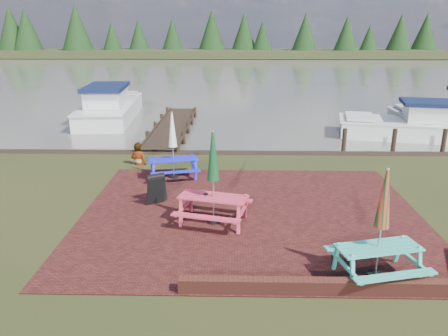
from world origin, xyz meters
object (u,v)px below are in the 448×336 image
Objects in this scene: picnic_table_blue at (173,156)px; picnic_table_teal at (379,242)px; picnic_table_red at (213,192)px; boat_jetty at (110,108)px; jetty at (172,126)px; person at (138,143)px; boat_near at (422,126)px; chalkboard at (157,189)px.

picnic_table_teal is at bearing -64.97° from picnic_table_blue.
picnic_table_red reaches higher than boat_jetty.
picnic_table_red is 0.26× the size of jetty.
picnic_table_blue is at bearing -69.22° from boat_jetty.
jetty is 5.97m from person.
picnic_table_red is at bearing 129.75° from picnic_table_teal.
picnic_table_blue is at bearing -81.87° from jetty.
boat_near reaches higher than jetty.
chalkboard is at bearing 125.25° from person.
boat_near is at bearing -4.23° from jetty.
chalkboard is 0.10× the size of boat_jetty.
boat_jetty is at bearing 101.40° from picnic_table_blue.
jetty is (-0.86, 9.55, -0.31)m from chalkboard.
boat_jetty is at bearing 141.92° from jetty.
picnic_table_blue is at bearing 151.83° from person.
picnic_table_teal reaches higher than jetty.
jetty is 1.21× the size of boat_near.
picnic_table_teal is 0.25× the size of jetty.
picnic_table_teal is 0.30× the size of boat_near.
picnic_table_blue is (-4.84, 5.96, -0.03)m from picnic_table_teal.
jetty is at bearing 100.22° from picnic_table_teal.
picnic_table_red is (-3.36, 2.49, 0.04)m from picnic_table_teal.
picnic_table_red is at bearing -76.84° from jetty.
picnic_table_red is 0.32× the size of boat_near.
picnic_table_teal reaches higher than picnic_table_blue.
boat_jetty is 1.04× the size of boat_near.
picnic_table_red reaches higher than picnic_table_blue.
person is (-0.43, -5.91, 0.70)m from jetty.
jetty is (-5.88, 13.29, -0.69)m from picnic_table_teal.
jetty is (-2.52, 10.80, -0.73)m from picnic_table_red.
picnic_table_red is 1.47× the size of person.
person is at bearing -73.54° from boat_jetty.
boat_jetty is at bearing -53.18° from person.
picnic_table_red is 5.71m from person.
jetty is (-1.05, 7.33, -0.66)m from picnic_table_blue.
boat_jetty is 16.16m from boat_near.
picnic_table_blue is at bearing 132.50° from boat_near.
picnic_table_teal is 2.79× the size of chalkboard.
chalkboard is at bearing -108.83° from picnic_table_blue.
boat_near is (5.91, 12.42, -0.42)m from picnic_table_teal.
boat_near is at bearing 16.98° from picnic_table_blue.
picnic_table_red reaches higher than person.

